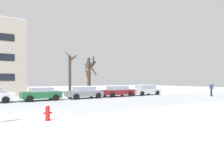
% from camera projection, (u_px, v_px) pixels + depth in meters
% --- Properties ---
extents(ground_plane, '(120.00, 120.00, 0.00)m').
position_uv_depth(ground_plane, '(23.00, 117.00, 11.29)').
color(ground_plane, white).
extents(road_surface, '(80.00, 9.47, 0.00)m').
position_uv_depth(road_surface, '(15.00, 109.00, 14.44)').
color(road_surface, '#B7BCC4').
rests_on(road_surface, ground).
extents(fire_hydrant, '(0.44, 0.30, 0.84)m').
position_uv_depth(fire_hydrant, '(48.00, 112.00, 10.32)').
color(fire_hydrant, red).
rests_on(fire_hydrant, ground).
extents(parked_car_green, '(3.92, 2.17, 1.42)m').
position_uv_depth(parked_car_green, '(41.00, 94.00, 20.66)').
color(parked_car_green, '#1E6038').
rests_on(parked_car_green, ground).
extents(parked_car_gray, '(4.21, 2.10, 1.42)m').
position_uv_depth(parked_car_gray, '(84.00, 92.00, 23.13)').
color(parked_car_gray, slate).
rests_on(parked_car_gray, ground).
extents(parked_car_maroon, '(4.35, 2.16, 1.43)m').
position_uv_depth(parked_car_maroon, '(117.00, 91.00, 25.89)').
color(parked_car_maroon, maroon).
rests_on(parked_car_maroon, ground).
extents(parked_car_silver, '(4.45, 2.11, 1.47)m').
position_uv_depth(parked_car_silver, '(145.00, 90.00, 28.46)').
color(parked_car_silver, silver).
rests_on(parked_car_silver, ground).
extents(pedestrian_crossing, '(0.33, 0.43, 1.79)m').
position_uv_depth(pedestrian_crossing, '(211.00, 88.00, 26.39)').
color(pedestrian_crossing, black).
rests_on(pedestrian_crossing, ground).
extents(tree_far_mid, '(1.15, 1.35, 4.75)m').
position_uv_depth(tree_far_mid, '(89.00, 78.00, 27.54)').
color(tree_far_mid, '#423326').
rests_on(tree_far_mid, ground).
extents(tree_far_left, '(1.83, 2.09, 5.35)m').
position_uv_depth(tree_far_left, '(89.00, 74.00, 27.36)').
color(tree_far_left, '#423326').
rests_on(tree_far_left, ground).
extents(tree_far_right, '(1.70, 1.68, 5.79)m').
position_uv_depth(tree_far_right, '(70.00, 74.00, 25.86)').
color(tree_far_right, '#423326').
rests_on(tree_far_right, ground).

